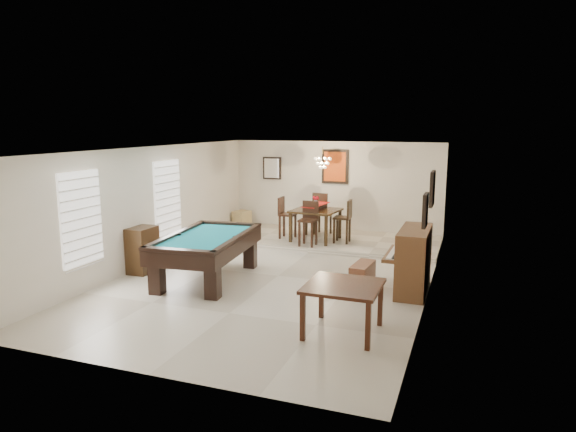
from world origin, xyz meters
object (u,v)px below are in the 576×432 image
Objects in this scene: pool_table at (207,258)px; flower_vase at (316,200)px; upright_piano at (406,260)px; dining_chair_north at (323,213)px; chandelier at (323,159)px; square_table at (343,309)px; corner_bench at (242,218)px; apothecary_chest at (143,250)px; dining_chair_west at (288,218)px; dining_table at (316,223)px; piano_bench at (362,275)px; dining_chair_east at (342,221)px; dining_chair_south at (308,224)px.

flower_vase is (1.16, 3.61, 0.72)m from pool_table.
upright_piano is 4.62m from dining_chair_north.
upright_piano is at bearing -51.71° from chandelier.
pool_table is 3.88m from upright_piano.
square_table is 2.28× the size of corner_bench.
chandelier is at bearing 74.53° from flower_vase.
apothecary_chest is 0.89× the size of dining_chair_west.
dining_chair_north reaches higher than dining_table.
chandelier reaches higher than dining_chair_west.
flower_vase reaches higher than upright_piano.
chandelier is at bearing -69.81° from dining_chair_west.
chandelier is (0.08, 0.30, 1.04)m from flower_vase.
flower_vase is at bearing 0.00° from dining_table.
flower_vase reaches higher than piano_bench.
flower_vase reaches higher than square_table.
corner_bench is (-2.61, 1.12, -0.82)m from flower_vase.
square_table is 1.81× the size of chandelier.
dining_chair_west is at bearing -159.55° from chandelier.
chandelier reaches higher than dining_table.
dining_table is 0.79m from dining_chair_north.
upright_piano is 1.28× the size of dining_table.
flower_vase is at bearing 66.63° from pool_table.
upright_piano is 6.68m from corner_bench.
piano_bench is 3.96m from dining_chair_west.
dining_table reaches higher than piano_bench.
dining_chair_east is (0.70, -0.02, 0.09)m from dining_table.
corner_bench is at bearing 137.51° from piano_bench.
apothecary_chest is 0.88× the size of dining_chair_south.
dining_table is 1.85× the size of chandelier.
dining_chair_south reaches higher than dining_chair_west.
dining_table is at bearing -105.47° from chandelier.
dining_table is at bearing 121.90° from piano_bench.
dining_chair_north is at bearing 92.82° from flower_vase.
upright_piano is at bearing 133.12° from dining_chair_north.
dining_chair_south is at bearing -130.05° from dining_chair_west.
chandelier is at bearing 109.30° from square_table.
dining_chair_west is (-2.61, 2.95, 0.44)m from piano_bench.
dining_chair_east is at bearing 44.05° from dining_chair_south.
dining_chair_north is at bearing 125.76° from upright_piano.
pool_table is 3.09m from piano_bench.
flower_vase is at bearing 53.45° from apothecary_chest.
pool_table is 3.19m from dining_chair_south.
flower_vase is at bearing 100.18° from dining_chair_north.
flower_vase is 1.09m from chandelier.
upright_piano is 1.31× the size of dining_chair_south.
dining_table is (-2.04, 5.29, 0.20)m from square_table.
square_table is 5.01m from apothecary_chest.
corner_bench is at bearing -110.00° from dining_chair_east.
dining_chair_south is 1.82× the size of chandelier.
dining_table is at bearing 131.84° from upright_piano.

